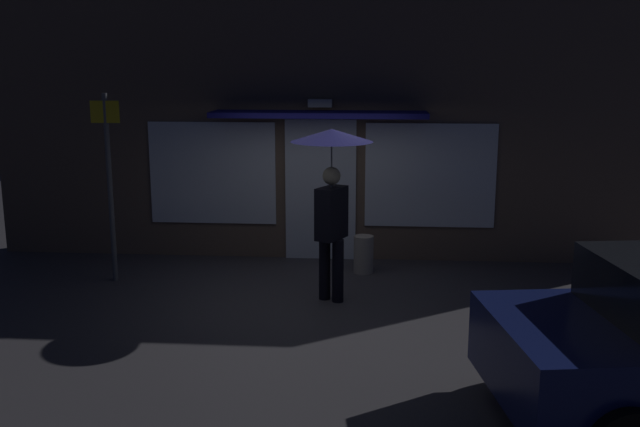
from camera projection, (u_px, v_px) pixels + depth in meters
ground_plane at (308, 303)px, 9.27m from camera, size 18.00×18.00×0.00m
building_facade at (321, 123)px, 11.10m from camera, size 10.37×1.00×4.29m
person_with_umbrella at (332, 174)px, 9.05m from camera, size 1.04×1.04×2.24m
street_sign_post at (109, 178)px, 9.91m from camera, size 0.40×0.07×2.65m
sidewalk_bollard at (364, 254)px, 10.57m from camera, size 0.29×0.29×0.56m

